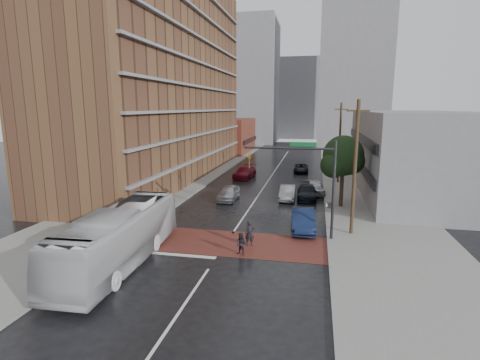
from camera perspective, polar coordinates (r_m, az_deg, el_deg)
The scene contains 24 objects.
ground at distance 26.42m, azimuth -2.36°, elevation -9.91°, with size 160.00×160.00×0.00m, color black.
crosswalk at distance 26.87m, azimuth -2.10°, elevation -9.52°, with size 14.00×5.00×0.02m, color maroon.
sidewalk_west at distance 52.81m, azimuth -7.97°, elevation 0.71°, with size 9.00×90.00×0.15m, color gray.
sidewalk_east at distance 50.13m, azimuth 17.66°, elevation -0.27°, with size 9.00×90.00×0.15m, color gray.
apartment_block at distance 52.14m, azimuth -11.47°, elevation 15.83°, with size 10.00×44.00×28.00m, color brown.
storefront_west at distance 80.21m, azimuth -1.43°, elevation 6.78°, with size 8.00×16.00×7.00m, color brown.
building_east at distance 45.45m, azimuth 24.92°, elevation 3.76°, with size 11.00×26.00×9.00m, color gray.
distant_tower_west at distance 104.09m, azimuth 0.49°, elevation 14.64°, with size 18.00×16.00×32.00m, color gray.
distant_tower_east at distance 96.65m, azimuth 16.92°, elevation 15.65°, with size 16.00×14.00×36.00m, color gray.
distant_tower_center at distance 119.12m, azimuth 8.89°, elevation 12.13°, with size 12.00×10.00×24.00m, color gray.
street_tree at distance 36.37m, azimuth 15.47°, elevation 3.19°, with size 4.20×4.10×6.90m.
signal_mast at distance 26.86m, azimuth 11.07°, elevation 0.72°, with size 6.50×0.30×7.20m.
utility_pole_near at distance 28.41m, azimuth 17.10°, elevation 1.83°, with size 1.60×0.26×10.00m.
utility_pole_far at distance 48.21m, azimuth 14.93°, elevation 5.54°, with size 1.60×0.26×10.00m.
transit_bus at distance 24.04m, azimuth -17.88°, elevation -8.24°, with size 2.90×12.41×3.46m, color silver.
pedestrian_a at distance 25.98m, azimuth 1.49°, elevation -8.15°, with size 0.66×0.43×1.81m, color black.
pedestrian_b at distance 24.50m, azimuth 0.19°, elevation -9.75°, with size 0.73×0.57×1.50m, color #272126.
car_travel_a at distance 38.63m, azimuth -1.74°, elevation -1.96°, with size 1.80×4.48×1.53m, color #B2B5BB.
car_travel_b at distance 39.12m, azimuth 7.26°, elevation -1.92°, with size 1.56×4.46×1.47m, color #B0B3B8.
car_travel_c at distance 50.71m, azimuth 0.72°, elevation 1.19°, with size 2.17×5.33×1.55m, color maroon.
suv_travel at distance 55.86m, azimuth 9.30°, elevation 1.81°, with size 2.10×4.56×1.27m, color black.
car_parked_near at distance 29.66m, azimuth 9.58°, elevation -6.03°, with size 1.74×4.98×1.64m, color #132044.
car_parked_mid at distance 39.75m, azimuth 10.14°, elevation -1.82°, with size 2.02×4.98×1.44m, color black.
car_parked_far at distance 42.17m, azimuth 11.27°, elevation -1.03°, with size 1.85×4.60×1.57m, color #A9AAB1.
Camera 1 is at (6.00, -23.94, 9.44)m, focal length 28.00 mm.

